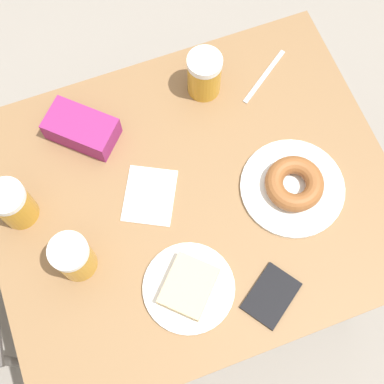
% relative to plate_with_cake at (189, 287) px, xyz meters
% --- Properties ---
extents(ground_plane, '(8.00, 8.00, 0.00)m').
position_rel_plate_with_cake_xyz_m(ground_plane, '(0.21, -0.08, -0.74)').
color(ground_plane, gray).
extents(table, '(0.79, 0.97, 0.73)m').
position_rel_plate_with_cake_xyz_m(table, '(0.21, -0.08, -0.08)').
color(table, olive).
rests_on(table, ground_plane).
extents(plate_with_cake, '(0.21, 0.21, 0.04)m').
position_rel_plate_with_cake_xyz_m(plate_with_cake, '(0.00, 0.00, 0.00)').
color(plate_with_cake, white).
rests_on(plate_with_cake, table).
extents(plate_with_donut, '(0.25, 0.25, 0.05)m').
position_rel_plate_with_cake_xyz_m(plate_with_donut, '(0.14, -0.32, 0.01)').
color(plate_with_donut, white).
rests_on(plate_with_donut, table).
extents(beer_mug_left, '(0.09, 0.09, 0.13)m').
position_rel_plate_with_cake_xyz_m(beer_mug_left, '(0.14, 0.22, 0.05)').
color(beer_mug_left, '#C68C23').
rests_on(beer_mug_left, table).
extents(beer_mug_center, '(0.09, 0.09, 0.13)m').
position_rel_plate_with_cake_xyz_m(beer_mug_center, '(0.47, -0.22, 0.05)').
color(beer_mug_center, '#C68C23').
rests_on(beer_mug_center, table).
extents(beer_mug_right, '(0.09, 0.09, 0.13)m').
position_rel_plate_with_cake_xyz_m(beer_mug_right, '(0.31, 0.31, 0.05)').
color(beer_mug_right, '#C68C23').
rests_on(beer_mug_right, table).
extents(napkin_folded, '(0.18, 0.17, 0.00)m').
position_rel_plate_with_cake_xyz_m(napkin_folded, '(0.24, 0.01, -0.01)').
color(napkin_folded, white).
rests_on(napkin_folded, table).
extents(fork, '(0.12, 0.16, 0.00)m').
position_rel_plate_with_cake_xyz_m(fork, '(0.45, -0.38, -0.01)').
color(fork, silver).
rests_on(fork, table).
extents(passport_near_edge, '(0.14, 0.15, 0.01)m').
position_rel_plate_with_cake_xyz_m(passport_near_edge, '(-0.08, -0.17, -0.01)').
color(passport_near_edge, black).
rests_on(passport_near_edge, table).
extents(blue_pouch, '(0.19, 0.19, 0.06)m').
position_rel_plate_with_cake_xyz_m(blue_pouch, '(0.45, 0.11, 0.02)').
color(blue_pouch, '#8C2366').
rests_on(blue_pouch, table).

